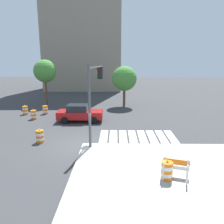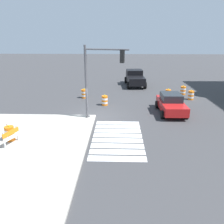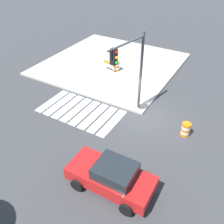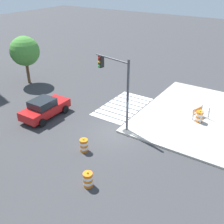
{
  "view_description": "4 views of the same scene",
  "coord_description": "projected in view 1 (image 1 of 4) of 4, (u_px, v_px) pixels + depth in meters",
  "views": [
    {
      "loc": [
        2.31,
        -15.14,
        5.99
      ],
      "look_at": [
        2.0,
        2.86,
        1.73
      ],
      "focal_mm": 36.84,
      "sensor_mm": 36.0,
      "label": 1
    },
    {
      "loc": [
        17.61,
        1.87,
        6.42
      ],
      "look_at": [
        1.83,
        1.38,
        1.04
      ],
      "focal_mm": 37.14,
      "sensor_mm": 36.0,
      "label": 2
    },
    {
      "loc": [
        -5.1,
        12.93,
        10.38
      ],
      "look_at": [
        1.13,
        2.26,
        1.29
      ],
      "focal_mm": 39.38,
      "sensor_mm": 36.0,
      "label": 3
    },
    {
      "loc": [
        -14.61,
        -9.27,
        10.92
      ],
      "look_at": [
        1.49,
        1.34,
        0.69
      ],
      "focal_mm": 43.0,
      "sensor_mm": 36.0,
      "label": 4
    }
  ],
  "objects": [
    {
      "name": "construction_barricade",
      "position": [
        176.0,
        167.0,
        11.39
      ],
      "size": [
        1.41,
        1.11,
        1.0
      ],
      "color": "silver",
      "rests_on": "sidewalk_corner"
    },
    {
      "name": "traffic_light_pole",
      "position": [
        94.0,
        89.0,
        15.74
      ],
      "size": [
        0.82,
        3.24,
        5.5
      ],
      "color": "#4C4C51",
      "rests_on": "sidewalk_corner"
    },
    {
      "name": "traffic_barrel_on_sidewalk",
      "position": [
        167.0,
        171.0,
        11.25
      ],
      "size": [
        0.56,
        0.56,
        1.02
      ],
      "color": "orange",
      "rests_on": "sidewalk_corner"
    },
    {
      "name": "ground_plane",
      "position": [
        83.0,
        145.0,
        16.15
      ],
      "size": [
        120.0,
        120.0,
        0.0
      ],
      "primitive_type": "plane",
      "color": "#38383A"
    },
    {
      "name": "traffic_barrel_median_far",
      "position": [
        25.0,
        110.0,
        24.85
      ],
      "size": [
        0.56,
        0.56,
        1.02
      ],
      "color": "orange",
      "rests_on": "ground"
    },
    {
      "name": "sports_car",
      "position": [
        80.0,
        113.0,
        22.07
      ],
      "size": [
        4.33,
        2.19,
        1.63
      ],
      "color": "red",
      "rests_on": "ground"
    },
    {
      "name": "traffic_barrel_median_near",
      "position": [
        45.0,
        110.0,
        25.06
      ],
      "size": [
        0.56,
        0.56,
        1.02
      ],
      "color": "orange",
      "rests_on": "ground"
    },
    {
      "name": "office_building_far",
      "position": [
        83.0,
        24.0,
        43.36
      ],
      "size": [
        14.18,
        10.26,
        24.51
      ],
      "primitive_type": "cube",
      "rotation": [
        0.0,
        0.0,
        0.02
      ],
      "color": "gray",
      "rests_on": "ground"
    },
    {
      "name": "crosswalk_stripes",
      "position": [
        138.0,
        137.0,
        17.83
      ],
      "size": [
        5.85,
        3.2,
        0.02
      ],
      "color": "silver",
      "rests_on": "ground"
    },
    {
      "name": "traffic_barrel_near_corner",
      "position": [
        34.0,
        115.0,
        22.91
      ],
      "size": [
        0.56,
        0.56,
        1.02
      ],
      "color": "orange",
      "rests_on": "ground"
    },
    {
      "name": "street_tree_streetside_mid",
      "position": [
        124.0,
        79.0,
        28.32
      ],
      "size": [
        3.05,
        3.05,
        5.03
      ],
      "color": "brown",
      "rests_on": "ground"
    },
    {
      "name": "sidewalk_corner",
      "position": [
        199.0,
        195.0,
        10.19
      ],
      "size": [
        12.0,
        12.0,
        0.15
      ],
      "primitive_type": "cube",
      "color": "#ADA89E",
      "rests_on": "ground"
    },
    {
      "name": "street_tree_streetside_near",
      "position": [
        45.0,
        71.0,
        29.1
      ],
      "size": [
        2.87,
        2.87,
        5.79
      ],
      "color": "brown",
      "rests_on": "ground"
    },
    {
      "name": "traffic_barrel_crosswalk_end",
      "position": [
        40.0,
        136.0,
        16.61
      ],
      "size": [
        0.56,
        0.56,
        1.02
      ],
      "color": "orange",
      "rests_on": "ground"
    }
  ]
}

